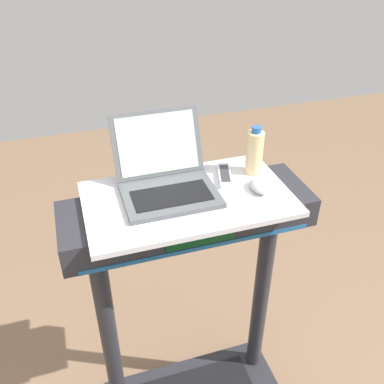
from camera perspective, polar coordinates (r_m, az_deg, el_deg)
name	(u,v)px	position (r m, az deg, el deg)	size (l,w,h in m)	color
desk_board	(188,199)	(1.49, -0.58, -0.91)	(0.72, 0.42, 0.02)	silver
laptop	(166,178)	(1.50, -3.49, 1.94)	(0.33, 0.34, 0.24)	#515459
computer_mouse	(259,186)	(1.53, 8.90, 0.77)	(0.06, 0.10, 0.03)	#B2B2B7
water_bottle	(254,152)	(1.60, 8.33, 5.32)	(0.06, 0.06, 0.19)	beige
tv_remote	(225,175)	(1.59, 4.39, 2.22)	(0.09, 0.17, 0.02)	silver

